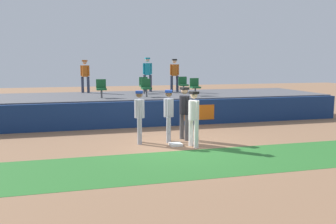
# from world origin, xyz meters

# --- Properties ---
(ground_plane) EXTENTS (60.00, 60.00, 0.00)m
(ground_plane) POSITION_xyz_m (0.00, 0.00, 0.00)
(ground_plane) COLOR #936B4C
(grass_foreground_strip) EXTENTS (18.00, 2.80, 0.01)m
(grass_foreground_strip) POSITION_xyz_m (0.00, -2.28, 0.00)
(grass_foreground_strip) COLOR #2D722D
(grass_foreground_strip) RESTS_ON ground_plane
(first_base) EXTENTS (0.40, 0.40, 0.08)m
(first_base) POSITION_xyz_m (-0.17, -0.17, 0.04)
(first_base) COLOR white
(first_base) RESTS_ON ground_plane
(player_fielder_home) EXTENTS (0.42, 0.59, 1.83)m
(player_fielder_home) POSITION_xyz_m (0.35, -0.49, 1.06)
(player_fielder_home) COLOR white
(player_fielder_home) RESTS_ON ground_plane
(player_runner_visitor) EXTENTS (0.41, 0.50, 1.81)m
(player_runner_visitor) POSITION_xyz_m (-1.27, 0.49, 1.05)
(player_runner_visitor) COLOR #9EA3AD
(player_runner_visitor) RESTS_ON ground_plane
(player_coach_visitor) EXTENTS (0.43, 0.49, 1.82)m
(player_coach_visitor) POSITION_xyz_m (-0.25, 0.44, 1.05)
(player_coach_visitor) COLOR #9EA3AD
(player_coach_visitor) RESTS_ON ground_plane
(player_umpire) EXTENTS (0.43, 0.52, 1.89)m
(player_umpire) POSITION_xyz_m (0.38, 0.65, 1.09)
(player_umpire) COLOR #4C4C51
(player_umpire) RESTS_ON ground_plane
(field_wall) EXTENTS (18.00, 0.26, 1.11)m
(field_wall) POSITION_xyz_m (0.01, 3.52, 0.56)
(field_wall) COLOR navy
(field_wall) RESTS_ON ground_plane
(bleacher_platform) EXTENTS (18.00, 4.80, 1.16)m
(bleacher_platform) POSITION_xyz_m (0.00, 6.09, 0.58)
(bleacher_platform) COLOR #59595E
(bleacher_platform) RESTS_ON ground_plane
(seat_back_right) EXTENTS (0.44, 0.44, 0.84)m
(seat_back_right) POSITION_xyz_m (2.24, 6.76, 1.63)
(seat_back_right) COLOR #4C4C51
(seat_back_right) RESTS_ON bleacher_platform
(seat_front_left) EXTENTS (0.44, 0.44, 0.84)m
(seat_front_left) POSITION_xyz_m (-2.20, 4.96, 1.63)
(seat_front_left) COLOR #4C4C51
(seat_front_left) RESTS_ON bleacher_platform
(seat_back_center) EXTENTS (0.44, 0.44, 0.84)m
(seat_back_center) POSITION_xyz_m (0.10, 6.76, 1.63)
(seat_back_center) COLOR #4C4C51
(seat_back_center) RESTS_ON bleacher_platform
(seat_front_right) EXTENTS (0.44, 0.44, 0.84)m
(seat_front_right) POSITION_xyz_m (2.27, 4.96, 1.63)
(seat_front_right) COLOR #4C4C51
(seat_front_right) RESTS_ON bleacher_platform
(seat_front_center) EXTENTS (0.44, 0.44, 0.84)m
(seat_front_center) POSITION_xyz_m (-0.13, 4.96, 1.63)
(seat_front_center) COLOR #4C4C51
(seat_front_center) RESTS_ON bleacher_platform
(spectator_hooded) EXTENTS (0.46, 0.41, 1.72)m
(spectator_hooded) POSITION_xyz_m (-2.80, 7.98, 2.15)
(spectator_hooded) COLOR #33384C
(spectator_hooded) RESTS_ON bleacher_platform
(spectator_capped) EXTENTS (0.50, 0.36, 1.77)m
(spectator_capped) POSITION_xyz_m (1.90, 7.30, 2.19)
(spectator_capped) COLOR #33384C
(spectator_capped) RESTS_ON bleacher_platform
(spectator_casual) EXTENTS (0.52, 0.37, 1.85)m
(spectator_casual) POSITION_xyz_m (0.54, 7.91, 2.23)
(spectator_casual) COLOR #33384C
(spectator_casual) RESTS_ON bleacher_platform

